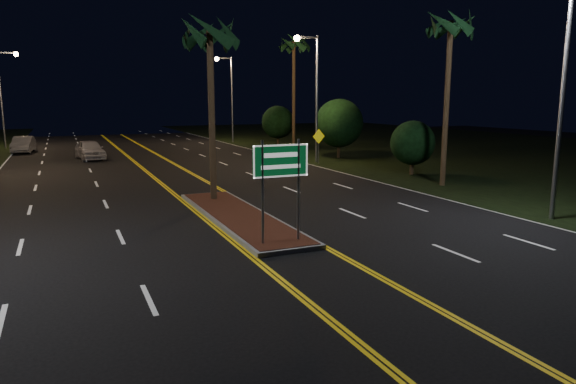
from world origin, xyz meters
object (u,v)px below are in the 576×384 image
palm_median (210,34)px  warning_sign (319,141)px  highway_sign (281,170)px  palm_right_far (294,45)px  median_island (239,216)px  streetlight_right_mid (312,84)px  shrub_mid (339,123)px  streetlight_right_near (558,68)px  shrub_near (413,143)px  streetlight_left_far (4,88)px  shrub_far (278,122)px  car_far (23,143)px  palm_right_near (451,27)px  car_near (90,148)px  streetlight_right_far (228,89)px

palm_median → warning_sign: size_ratio=3.35×
highway_sign → palm_right_far: size_ratio=0.31×
median_island → streetlight_right_mid: 19.20m
warning_sign → palm_right_far: bearing=66.3°
highway_sign → palm_right_far: (12.80, 27.20, 6.74)m
shrub_mid → streetlight_right_near: bearing=-98.8°
highway_sign → shrub_near: highway_sign is taller
palm_right_far → shrub_mid: 8.87m
streetlight_left_far → palm_median: bearing=-72.4°
shrub_mid → shrub_far: 12.01m
streetlight_right_near → highway_sign: bearing=175.7°
median_island → car_far: 32.79m
palm_median → palm_right_near: 12.55m
shrub_mid → palm_right_near: bearing=-96.1°
shrub_near → streetlight_right_mid: bearing=109.8°
car_far → shrub_near: bearing=-42.0°
highway_sign → shrub_mid: (14.00, 21.20, 0.32)m
highway_sign → shrub_far: bearing=67.4°
streetlight_right_near → car_far: 41.77m
streetlight_right_mid → highway_sign: bearing=-118.9°
car_near → palm_right_near: bearing=-58.9°
car_near → highway_sign: bearing=-89.2°
palm_median → palm_right_far: (12.80, 19.50, 1.87)m
highway_sign → streetlight_right_mid: 22.18m
median_island → streetlight_right_far: 37.00m
streetlight_right_mid → streetlight_right_far: same height
shrub_near → shrub_mid: bearing=87.1°
car_far → palm_median: bearing=-66.6°
warning_sign → streetlight_left_far: bearing=122.4°
palm_right_near → shrub_far: 26.69m
streetlight_left_far → palm_median: size_ratio=1.08×
streetlight_right_mid → warning_sign: streetlight_right_mid is taller
streetlight_right_near → streetlight_right_far: same height
palm_median → car_near: (-4.12, 20.21, -6.40)m
streetlight_left_far → streetlight_right_far: same height
streetlight_right_mid → shrub_near: 9.28m
streetlight_left_far → shrub_near: (24.11, -30.00, -3.71)m
streetlight_right_near → shrub_far: streetlight_right_near is taller
median_island → shrub_far: 32.19m
streetlight_right_mid → palm_right_near: size_ratio=0.97×
shrub_near → shrub_far: shrub_far is taller
streetlight_left_far → shrub_far: bearing=-18.1°
highway_sign → streetlight_left_far: (-10.61, 41.20, 3.25)m
streetlight_left_far → highway_sign: bearing=-75.6°
highway_sign → car_far: (-9.14, 35.69, -1.58)m
streetlight_left_far → shrub_near: 38.67m
highway_sign → streetlight_right_far: bearing=74.9°
shrub_mid → shrub_near: bearing=-92.9°
car_near → car_far: (-5.02, 7.77, -0.05)m
palm_median → shrub_far: bearing=61.6°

